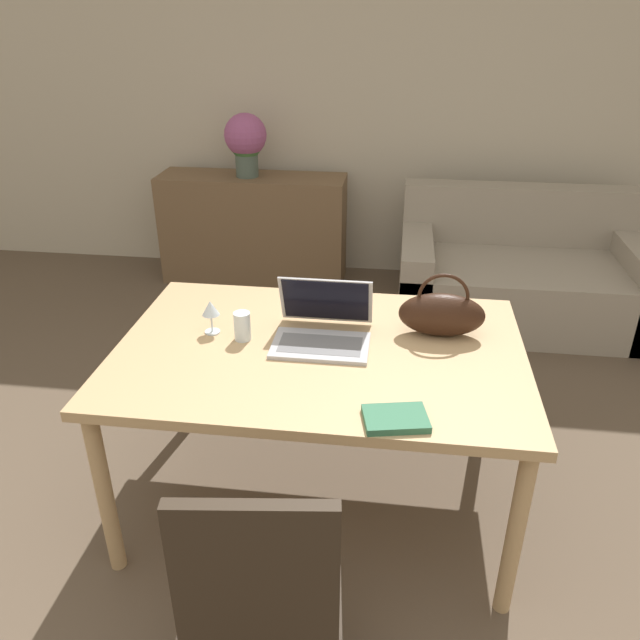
{
  "coord_description": "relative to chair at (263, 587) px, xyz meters",
  "views": [
    {
      "loc": [
        0.32,
        -1.38,
        1.95
      ],
      "look_at": [
        0.05,
        0.68,
        0.88
      ],
      "focal_mm": 35.0,
      "sensor_mm": 36.0,
      "label": 1
    }
  ],
  "objects": [
    {
      "name": "ground_plane",
      "position": [
        -0.01,
        0.22,
        -0.51
      ],
      "size": [
        14.0,
        14.0,
        0.0
      ],
      "primitive_type": "plane",
      "color": "brown"
    },
    {
      "name": "wall_back",
      "position": [
        -0.01,
        3.58,
        0.84
      ],
      "size": [
        10.0,
        0.06,
        2.7
      ],
      "color": "#BCB29E",
      "rests_on": "ground_plane"
    },
    {
      "name": "dining_table",
      "position": [
        0.04,
        0.9,
        0.18
      ],
      "size": [
        1.57,
        1.05,
        0.76
      ],
      "color": "tan",
      "rests_on": "ground_plane"
    },
    {
      "name": "chair",
      "position": [
        0.0,
        0.0,
        0.0
      ],
      "size": [
        0.49,
        0.49,
        0.93
      ],
      "rotation": [
        0.0,
        0.0,
        0.12
      ],
      "color": "#2D2319",
      "rests_on": "ground_plane"
    },
    {
      "name": "couch",
      "position": [
        1.15,
        2.85,
        -0.23
      ],
      "size": [
        1.61,
        0.94,
        0.82
      ],
      "color": "gray",
      "rests_on": "ground_plane"
    },
    {
      "name": "sideboard",
      "position": [
        -0.77,
        3.24,
        -0.11
      ],
      "size": [
        1.37,
        0.4,
        0.81
      ],
      "color": "brown",
      "rests_on": "ground_plane"
    },
    {
      "name": "laptop",
      "position": [
        0.04,
        0.98,
        0.31
      ],
      "size": [
        0.37,
        0.33,
        0.23
      ],
      "color": "#ADADB2",
      "rests_on": "dining_table"
    },
    {
      "name": "drinking_glass",
      "position": [
        -0.27,
        0.93,
        0.31
      ],
      "size": [
        0.07,
        0.07,
        0.12
      ],
      "color": "silver",
      "rests_on": "dining_table"
    },
    {
      "name": "wine_glass",
      "position": [
        -0.41,
        0.97,
        0.35
      ],
      "size": [
        0.07,
        0.07,
        0.14
      ],
      "color": "silver",
      "rests_on": "dining_table"
    },
    {
      "name": "handbag",
      "position": [
        0.5,
        1.07,
        0.34
      ],
      "size": [
        0.34,
        0.14,
        0.26
      ],
      "color": "black",
      "rests_on": "dining_table"
    },
    {
      "name": "flower_vase",
      "position": [
        -0.8,
        3.23,
        0.55
      ],
      "size": [
        0.3,
        0.3,
        0.44
      ],
      "color": "#47564C",
      "rests_on": "sideboard"
    },
    {
      "name": "book",
      "position": [
        0.34,
        0.47,
        0.26
      ],
      "size": [
        0.23,
        0.18,
        0.02
      ],
      "rotation": [
        0.0,
        0.0,
        0.21
      ],
      "color": "#336B4C",
      "rests_on": "dining_table"
    }
  ]
}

